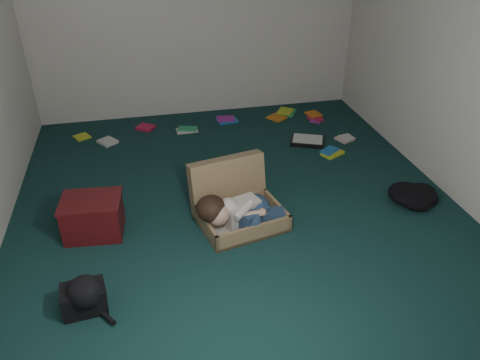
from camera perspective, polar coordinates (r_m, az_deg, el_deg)
name	(u,v)px	position (r m, az deg, el deg)	size (l,w,h in m)	color
floor	(236,204)	(4.32, -0.43, -2.97)	(4.50, 4.50, 0.00)	#10302F
wall_back	(196,9)	(5.91, -5.41, 20.01)	(4.50, 4.50, 0.00)	white
wall_front	(361,244)	(1.84, 14.53, -7.62)	(4.50, 4.50, 0.00)	white
wall_right	(463,51)	(4.59, 25.51, 14.04)	(4.50, 4.50, 0.00)	white
suitcase	(236,203)	(4.07, -0.50, -2.87)	(0.81, 0.80, 0.51)	#90754F
person	(239,211)	(3.90, -0.09, -3.81)	(0.77, 0.38, 0.31)	beige
maroon_bin	(93,217)	(4.06, -17.48, -4.27)	(0.51, 0.42, 0.33)	#490E12
backpack	(84,298)	(3.43, -18.49, -13.46)	(0.36, 0.29, 0.22)	black
clothing_pile	(421,192)	(4.67, 21.25, -1.43)	(0.48, 0.40, 0.15)	black
paper_tray	(308,141)	(5.47, 8.24, 4.77)	(0.45, 0.40, 0.05)	black
book_scatter	(239,128)	(5.77, -0.09, 6.36)	(3.20, 1.44, 0.02)	#C4DC26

